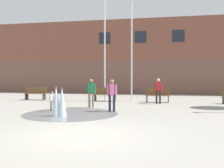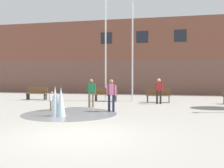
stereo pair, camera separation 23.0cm
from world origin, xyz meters
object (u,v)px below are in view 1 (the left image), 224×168
Objects in this scene: park_bench_center at (105,94)px; park_bench_under_right_flagpole at (158,95)px; flagpole_left at (105,37)px; flagpole_right at (132,40)px; park_bench_under_left_flagpole at (36,93)px; child_in_fountain at (52,99)px; adult_in_red at (91,91)px; adult_near_bench at (112,93)px; teen_by_trashcan at (158,89)px.

park_bench_center is 1.00× the size of park_bench_under_right_flagpole.
flagpole_left is 1.07× the size of flagpole_right.
park_bench_under_left_flagpole and park_bench_under_right_flagpole have the same top height.
park_bench_under_right_flagpole is 1.62× the size of child_in_fountain.
park_bench_center is 0.20× the size of flagpole_right.
adult_in_red is 5.64m from flagpole_right.
park_bench_under_left_flagpole is 8.01m from flagpole_right.
park_bench_under_right_flagpole is 1.01× the size of adult_near_bench.
adult_in_red is (-1.46, 1.37, 0.00)m from adult_near_bench.
adult_near_bench reaches higher than park_bench_under_left_flagpole.
adult_in_red is at bearing 28.11° from adult_near_bench.
park_bench_center is at bearing 27.70° from child_in_fountain.
adult_near_bench is at bearing -36.65° from park_bench_under_left_flagpole.
park_bench_center is at bearing -160.89° from flagpole_right.
park_bench_under_right_flagpole is at bearing 0.49° from teen_by_trashcan.
park_bench_center is 1.01× the size of adult_near_bench.
park_bench_under_left_flagpole is at bearing -175.55° from flagpole_right.
park_bench_under_left_flagpole is 1.01× the size of teen_by_trashcan.
flagpole_right is (1.73, 4.23, 3.30)m from adult_in_red.
child_in_fountain is at bearing -105.25° from park_bench_center.
teen_by_trashcan is (0.08, -0.93, 0.45)m from park_bench_under_right_flagpole.
adult_near_bench and adult_in_red have the same top height.
park_bench_center and park_bench_under_right_flagpole have the same top height.
child_in_fountain is at bearing -133.05° from park_bench_under_right_flagpole.
adult_near_bench is at bearing -60.99° from adult_in_red.
park_bench_center is at bearing -0.74° from park_bench_under_left_flagpole.
teen_by_trashcan is 5.43m from flagpole_left.
park_bench_under_left_flagpole is at bearing 127.44° from adult_in_red.
park_bench_under_right_flagpole is 7.38m from child_in_fountain.
flagpole_right reaches higher than park_bench_center.
park_bench_under_left_flagpole is 6.54m from flagpole_left.
park_bench_center is at bearing -76.21° from flagpole_left.
adult_near_bench reaches higher than park_bench_center.
flagpole_right is at bearing 161.26° from park_bench_under_right_flagpole.
adult_near_bench is (-2.06, -4.99, 0.45)m from park_bench_under_right_flagpole.
park_bench_under_right_flagpole is 5.51m from flagpole_left.
park_bench_under_right_flagpole is 1.01× the size of teen_by_trashcan.
flagpole_left is at bearing 170.73° from park_bench_under_right_flagpole.
park_bench_under_left_flagpole and park_bench_center have the same top height.
flagpole_right is (3.25, 6.00, 3.66)m from child_in_fountain.
child_in_fountain is (-5.04, -5.39, 0.10)m from park_bench_under_right_flagpole.
flagpole_left is (1.32, 6.00, 3.93)m from child_in_fountain.
flagpole_right is at bearing 46.23° from teen_by_trashcan.
teen_by_trashcan reaches higher than park_bench_under_right_flagpole.
park_bench_under_left_flagpole is at bearing 179.62° from park_bench_under_right_flagpole.
park_bench_center is 3.64m from adult_in_red.
adult_near_bench is (1.51, -4.98, 0.45)m from park_bench_center.
park_bench_under_right_flagpole is 1.01× the size of adult_in_red.
child_in_fountain is 0.62× the size of teen_by_trashcan.
adult_near_bench is at bearing -112.39° from park_bench_under_right_flagpole.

